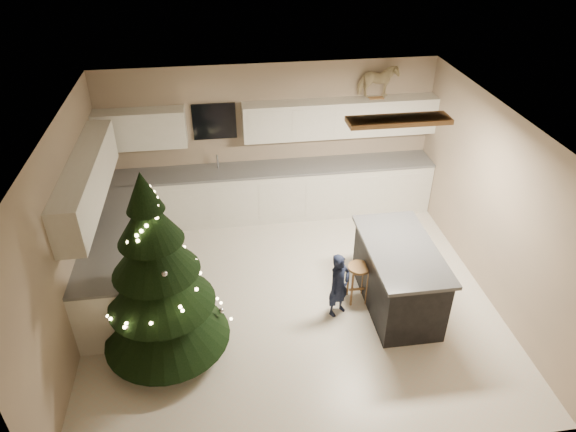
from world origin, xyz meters
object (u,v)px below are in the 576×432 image
at_px(island, 398,276).
at_px(toddler, 339,285).
at_px(bar_stool, 358,275).
at_px(rocking_horse, 378,82).
at_px(christmas_tree, 160,286).

relative_size(island, toddler, 1.80).
bearing_deg(bar_stool, rocking_horse, 71.52).
bearing_deg(bar_stool, island, -16.62).
bearing_deg(christmas_tree, toddler, 9.27).
bearing_deg(rocking_horse, bar_stool, 159.87).
distance_m(christmas_tree, rocking_horse, 4.73).
bearing_deg(island, rocking_horse, 82.93).
distance_m(island, toddler, 0.83).
relative_size(bar_stool, rocking_horse, 0.93).
bearing_deg(christmas_tree, island, 7.99).
xyz_separation_m(christmas_tree, rocking_horse, (3.38, 3.06, 1.25)).
distance_m(island, christmas_tree, 3.13).
distance_m(christmas_tree, toddler, 2.32).
bearing_deg(christmas_tree, bar_stool, 12.79).
xyz_separation_m(island, christmas_tree, (-3.05, -0.43, 0.55)).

